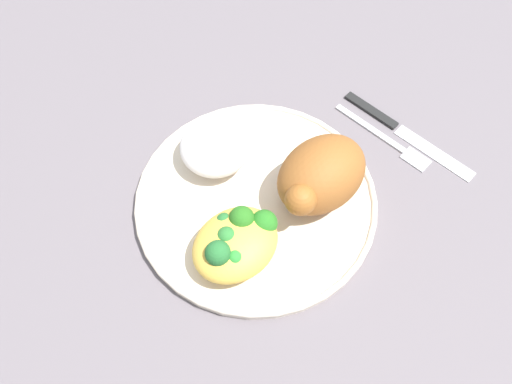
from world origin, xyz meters
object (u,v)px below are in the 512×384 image
object	(u,v)px
roasted_chicken	(320,175)
knife	(398,127)
plate	(256,199)
mac_cheese_with_broccoli	(236,241)
rice_pile	(215,147)
fork	(387,139)

from	to	relation	value
roasted_chicken	knife	xyz separation A→B (m)	(-0.15, -0.00, -0.05)
plate	mac_cheese_with_broccoli	xyz separation A→B (m)	(0.06, 0.04, 0.03)
plate	roasted_chicken	size ratio (longest dim) A/B	2.37
rice_pile	knife	distance (m)	0.24
fork	knife	world-z (taller)	knife
plate	rice_pile	size ratio (longest dim) A/B	3.38
plate	knife	distance (m)	0.21
plate	fork	world-z (taller)	plate
fork	roasted_chicken	bearing A→B (deg)	-0.24
plate	roasted_chicken	xyz separation A→B (m)	(-0.06, 0.04, 0.04)
plate	rice_pile	world-z (taller)	rice_pile
mac_cheese_with_broccoli	rice_pile	bearing A→B (deg)	-119.81
plate	rice_pile	bearing A→B (deg)	-91.25
plate	knife	size ratio (longest dim) A/B	1.49
roasted_chicken	fork	bearing A→B (deg)	179.76
fork	knife	distance (m)	0.02
rice_pile	fork	bearing A→B (deg)	147.48
roasted_chicken	fork	size ratio (longest dim) A/B	0.84
plate	knife	world-z (taller)	plate
plate	knife	xyz separation A→B (m)	(-0.21, 0.04, -0.00)
roasted_chicken	mac_cheese_with_broccoli	distance (m)	0.12
roasted_chicken	fork	world-z (taller)	roasted_chicken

